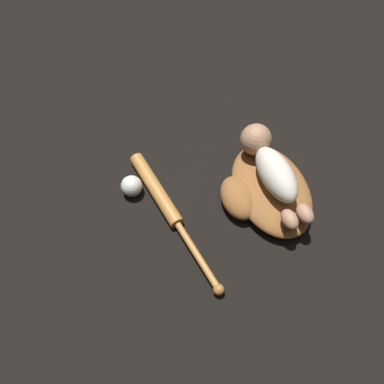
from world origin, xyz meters
name	(u,v)px	position (x,y,z in m)	size (l,w,h in m)	color
ground_plane	(282,211)	(0.00, 0.00, 0.00)	(6.00, 6.00, 0.00)	black
baseball_glove	(266,190)	(0.05, 0.06, 0.04)	(0.44, 0.38, 0.08)	#935B2D
baby_figure	(271,166)	(0.09, 0.06, 0.13)	(0.37, 0.25, 0.11)	silver
baseball_bat	(163,201)	(-0.02, 0.40, 0.02)	(0.47, 0.36, 0.05)	#C6843D
baseball	(132,186)	(0.02, 0.51, 0.04)	(0.07, 0.07, 0.07)	white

